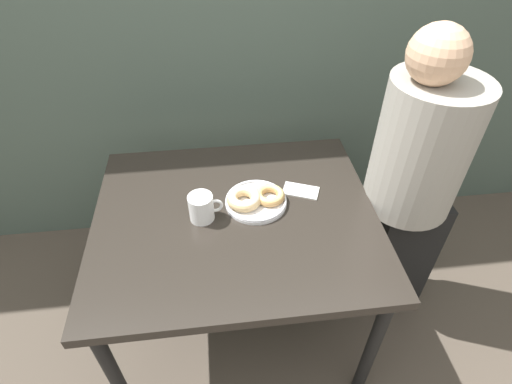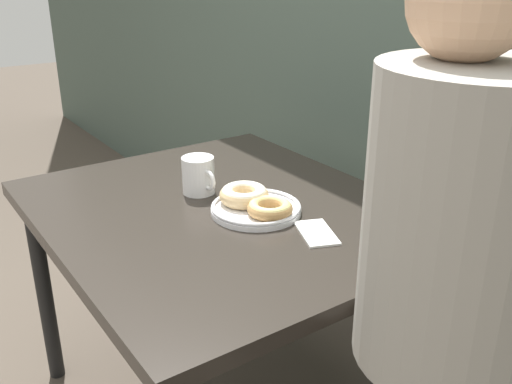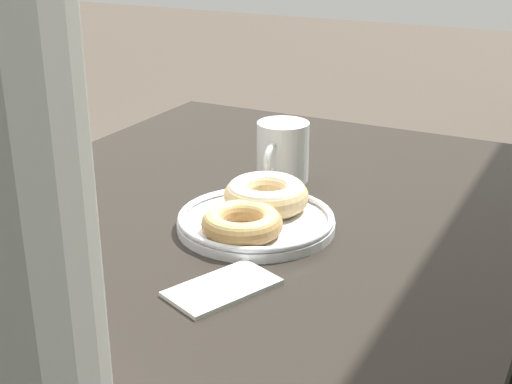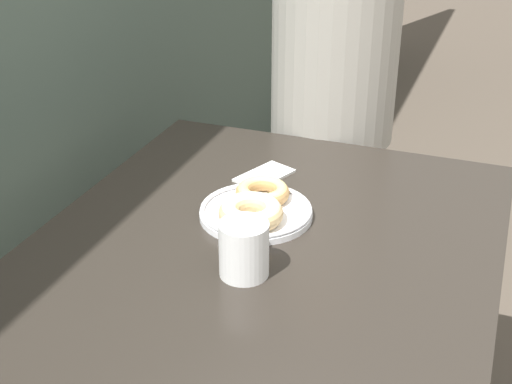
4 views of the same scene
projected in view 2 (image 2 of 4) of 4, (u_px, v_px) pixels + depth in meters
The scene contains 5 objects.
dining_table at pixel (223, 230), 1.60m from camera, with size 1.08×0.92×0.72m.
donut_plate at pixel (255, 203), 1.53m from camera, with size 0.27×0.24×0.06m.
coffee_mug at pixel (199, 175), 1.64m from camera, with size 0.13×0.09×0.11m.
person_figure at pixel (458, 313), 1.03m from camera, with size 0.37×0.35×1.39m.
napkin at pixel (317, 233), 1.41m from camera, with size 0.16×0.13×0.01m.
Camera 2 is at (1.23, -0.36, 1.35)m, focal length 40.00 mm.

